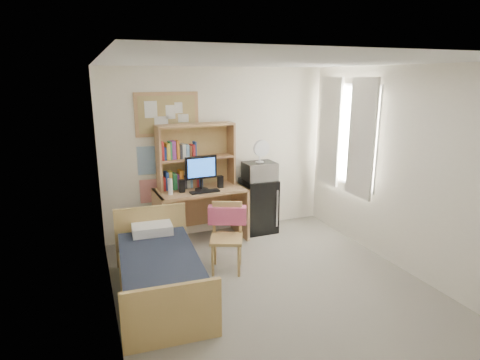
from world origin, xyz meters
name	(u,v)px	position (x,y,z in m)	size (l,w,h in m)	color
floor	(275,291)	(0.00, 0.00, -0.01)	(3.60, 4.20, 0.02)	gray
ceiling	(281,62)	(0.00, 0.00, 2.60)	(3.60, 4.20, 0.02)	silver
wall_back	(218,152)	(0.00, 2.10, 1.30)	(3.60, 0.04, 2.60)	white
wall_front	(427,266)	(0.00, -2.10, 1.30)	(3.60, 0.04, 2.60)	white
wall_left	(107,203)	(-1.80, 0.00, 1.30)	(0.04, 4.20, 2.60)	white
wall_right	(405,171)	(1.80, 0.00, 1.30)	(0.04, 4.20, 2.60)	white
window_unit	(346,135)	(1.75, 1.20, 1.60)	(0.10, 1.40, 1.70)	white
curtain_left	(362,139)	(1.72, 0.80, 1.60)	(0.04, 0.55, 1.70)	silver
curtain_right	(330,132)	(1.72, 1.60, 1.60)	(0.04, 0.55, 1.70)	silver
bulletin_board	(167,114)	(-0.78, 2.08, 1.92)	(0.94, 0.03, 0.64)	tan
poster_wave	(148,160)	(-1.10, 2.09, 1.25)	(0.30, 0.01, 0.42)	#2866A3
poster_japan	(149,191)	(-1.10, 2.09, 0.78)	(0.28, 0.01, 0.36)	red
desk	(201,215)	(-0.40, 1.75, 0.42)	(1.33, 0.66, 0.83)	tan
desk_chair	(226,238)	(-0.36, 0.69, 0.45)	(0.45, 0.45, 0.89)	tan
mini_fridge	(258,205)	(0.59, 1.83, 0.43)	(0.51, 0.51, 0.86)	black
bed	(161,277)	(-1.28, 0.36, 0.24)	(0.89, 1.78, 0.49)	#1A202F
hutch	(196,156)	(-0.41, 1.90, 1.31)	(1.16, 0.30, 0.95)	tan
monitor	(201,173)	(-0.40, 1.69, 1.08)	(0.47, 0.04, 0.51)	black
keyboard	(205,192)	(-0.39, 1.55, 0.84)	(0.43, 0.14, 0.02)	black
speaker_left	(182,186)	(-0.70, 1.67, 0.92)	(0.08, 0.08, 0.18)	black
speaker_right	(220,182)	(-0.10, 1.70, 0.92)	(0.08, 0.08, 0.18)	black
water_bottle	(170,187)	(-0.87, 1.62, 0.95)	(0.07, 0.07, 0.23)	white
hoodie	(227,215)	(-0.29, 0.88, 0.69)	(0.50, 0.15, 0.24)	#DD547D
microwave	(259,171)	(0.59, 1.81, 1.01)	(0.49, 0.37, 0.28)	silver
desk_fan	(260,152)	(0.59, 1.81, 1.31)	(0.26, 0.26, 0.32)	white
pillow	(152,229)	(-1.24, 1.11, 0.55)	(0.50, 0.35, 0.12)	white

